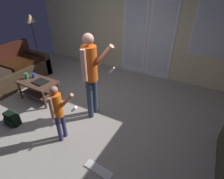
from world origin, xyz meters
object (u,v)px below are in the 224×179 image
(backpack, at_px, (12,119))
(cup_by_laptop, at_px, (34,75))
(loose_keyboard, at_px, (99,170))
(coffee_table, at_px, (38,86))
(floor_lamp, at_px, (31,23))
(person_child, at_px, (58,110))
(cup_near_edge, at_px, (27,76))
(laptop_closed, at_px, (40,82))
(leather_couch, at_px, (5,74))
(person_adult, at_px, (91,71))

(backpack, distance_m, cup_by_laptop, 1.13)
(backpack, relative_size, cup_by_laptop, 3.21)
(backpack, distance_m, loose_keyboard, 1.98)
(coffee_table, height_order, floor_lamp, floor_lamp)
(person_child, height_order, cup_near_edge, person_child)
(coffee_table, relative_size, backpack, 2.75)
(laptop_closed, xyz_separation_m, cup_near_edge, (-0.41, -0.02, 0.05))
(leather_couch, relative_size, loose_keyboard, 4.82)
(person_adult, relative_size, cup_by_laptop, 17.04)
(coffee_table, xyz_separation_m, laptop_closed, (0.10, 0.00, 0.14))
(person_child, height_order, floor_lamp, floor_lamp)
(person_child, distance_m, backpack, 1.23)
(floor_lamp, xyz_separation_m, backpack, (1.80, -2.28, -1.19))
(person_adult, relative_size, laptop_closed, 5.43)
(backpack, bearing_deg, leather_couch, 148.82)
(person_adult, xyz_separation_m, floor_lamp, (-2.99, 1.28, 0.32))
(coffee_table, bearing_deg, floor_lamp, 138.62)
(leather_couch, xyz_separation_m, laptop_closed, (1.35, -0.00, 0.15))
(cup_near_edge, bearing_deg, person_adult, 4.46)
(cup_by_laptop, bearing_deg, cup_near_edge, -129.86)
(laptop_closed, bearing_deg, person_adult, 8.90)
(leather_couch, relative_size, laptop_closed, 7.12)
(leather_couch, relative_size, person_adult, 1.31)
(person_child, relative_size, cup_by_laptop, 10.86)
(person_child, bearing_deg, laptop_closed, 150.59)
(floor_lamp, relative_size, laptop_closed, 5.07)
(person_adult, relative_size, person_child, 1.57)
(coffee_table, distance_m, cup_by_laptop, 0.29)
(leather_couch, distance_m, cup_by_laptop, 1.06)
(leather_couch, distance_m, cup_near_edge, 0.96)
(person_child, distance_m, loose_keyboard, 1.09)
(laptop_closed, bearing_deg, person_child, -25.69)
(cup_near_edge, bearing_deg, floor_lamp, 132.20)
(person_adult, height_order, cup_by_laptop, person_adult)
(floor_lamp, distance_m, loose_keyboard, 4.60)
(backpack, relative_size, loose_keyboard, 0.69)
(leather_couch, relative_size, cup_by_laptop, 22.35)
(laptop_closed, xyz_separation_m, cup_by_laptop, (-0.32, 0.10, 0.04))
(floor_lamp, xyz_separation_m, cup_near_edge, (1.28, -1.41, -0.79))
(cup_near_edge, relative_size, cup_by_laptop, 1.33)
(loose_keyboard, height_order, cup_by_laptop, cup_by_laptop)
(leather_couch, bearing_deg, person_adult, 2.45)
(coffee_table, bearing_deg, loose_keyboard, -22.58)
(floor_lamp, relative_size, backpack, 4.96)
(cup_near_edge, bearing_deg, leather_couch, 178.79)
(backpack, bearing_deg, laptop_closed, 96.88)
(coffee_table, height_order, backpack, coffee_table)
(person_child, relative_size, loose_keyboard, 2.34)
(leather_couch, bearing_deg, backpack, -31.18)
(loose_keyboard, bearing_deg, person_child, 165.28)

